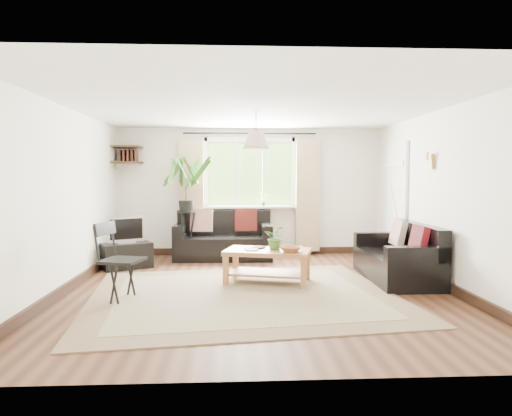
{
  "coord_description": "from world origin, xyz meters",
  "views": [
    {
      "loc": [
        -0.33,
        -5.98,
        1.5
      ],
      "look_at": [
        0.0,
        0.4,
        1.05
      ],
      "focal_mm": 32.0,
      "sensor_mm": 36.0,
      "label": 1
    }
  ],
  "objects": [
    {
      "name": "floor",
      "position": [
        0.0,
        0.0,
        0.0
      ],
      "size": [
        5.5,
        5.5,
        0.0
      ],
      "primitive_type": "plane",
      "color": "#321B10",
      "rests_on": "ground"
    },
    {
      "name": "ceiling",
      "position": [
        0.0,
        0.0,
        2.4
      ],
      "size": [
        5.5,
        5.5,
        0.0
      ],
      "primitive_type": "plane",
      "rotation": [
        3.14,
        0.0,
        0.0
      ],
      "color": "white",
      "rests_on": "floor"
    },
    {
      "name": "wall_back",
      "position": [
        0.0,
        2.75,
        1.2
      ],
      "size": [
        5.0,
        0.02,
        2.4
      ],
      "primitive_type": "cube",
      "color": "white",
      "rests_on": "floor"
    },
    {
      "name": "wall_front",
      "position": [
        0.0,
        -2.75,
        1.2
      ],
      "size": [
        5.0,
        0.02,
        2.4
      ],
      "primitive_type": "cube",
      "color": "white",
      "rests_on": "floor"
    },
    {
      "name": "wall_left",
      "position": [
        -2.5,
        0.0,
        1.2
      ],
      "size": [
        0.02,
        5.5,
        2.4
      ],
      "primitive_type": "cube",
      "color": "white",
      "rests_on": "floor"
    },
    {
      "name": "wall_right",
      "position": [
        2.5,
        0.0,
        1.2
      ],
      "size": [
        0.02,
        5.5,
        2.4
      ],
      "primitive_type": "cube",
      "color": "white",
      "rests_on": "floor"
    },
    {
      "name": "rug",
      "position": [
        -0.19,
        -0.35,
        0.01
      ],
      "size": [
        4.12,
        3.65,
        0.02
      ],
      "primitive_type": "cube",
      "rotation": [
        0.0,
        0.0,
        0.12
      ],
      "color": "#BCB292",
      "rests_on": "floor"
    },
    {
      "name": "window",
      "position": [
        0.0,
        2.71,
        1.55
      ],
      "size": [
        2.5,
        0.16,
        2.16
      ],
      "primitive_type": null,
      "color": "white",
      "rests_on": "wall_back"
    },
    {
      "name": "door",
      "position": [
        2.47,
        1.7,
        1.0
      ],
      "size": [
        0.06,
        0.96,
        2.06
      ],
      "primitive_type": "cube",
      "color": "silver",
      "rests_on": "wall_right"
    },
    {
      "name": "corner_shelf",
      "position": [
        -2.25,
        2.5,
        1.89
      ],
      "size": [
        0.5,
        0.5,
        0.34
      ],
      "primitive_type": null,
      "color": "black",
      "rests_on": "wall_back"
    },
    {
      "name": "pendant_lamp",
      "position": [
        0.0,
        0.4,
        2.05
      ],
      "size": [
        0.36,
        0.36,
        0.54
      ],
      "primitive_type": null,
      "color": "beige",
      "rests_on": "ceiling"
    },
    {
      "name": "wall_sconce",
      "position": [
        2.43,
        0.3,
        1.74
      ],
      "size": [
        0.12,
        0.12,
        0.28
      ],
      "primitive_type": null,
      "color": "beige",
      "rests_on": "wall_right"
    },
    {
      "name": "sofa_back",
      "position": [
        -0.5,
        2.25,
        0.41
      ],
      "size": [
        1.76,
        0.9,
        0.82
      ],
      "primitive_type": null,
      "rotation": [
        0.0,
        0.0,
        -0.02
      ],
      "color": "black",
      "rests_on": "floor"
    },
    {
      "name": "sofa_right",
      "position": [
        2.03,
        0.41,
        0.39
      ],
      "size": [
        1.65,
        0.83,
        0.77
      ],
      "primitive_type": null,
      "rotation": [
        0.0,
        0.0,
        -1.57
      ],
      "color": "black",
      "rests_on": "floor"
    },
    {
      "name": "coffee_table",
      "position": [
        0.16,
        0.29,
        0.24
      ],
      "size": [
        1.29,
        0.91,
        0.48
      ],
      "primitive_type": null,
      "rotation": [
        0.0,
        0.0,
        -0.26
      ],
      "color": "#955530",
      "rests_on": "floor"
    },
    {
      "name": "table_plant",
      "position": [
        0.27,
        0.32,
        0.64
      ],
      "size": [
        0.37,
        0.35,
        0.33
      ],
      "primitive_type": "imported",
      "rotation": [
        0.0,
        0.0,
        -0.36
      ],
      "color": "#39692A",
      "rests_on": "coffee_table"
    },
    {
      "name": "bowl",
      "position": [
        0.46,
        0.1,
        0.51
      ],
      "size": [
        0.39,
        0.39,
        0.07
      ],
      "primitive_type": "imported",
      "rotation": [
        0.0,
        0.0,
        -0.46
      ],
      "color": "#975B34",
      "rests_on": "coffee_table"
    },
    {
      "name": "book_a",
      "position": [
        -0.16,
        0.27,
        0.48
      ],
      "size": [
        0.21,
        0.26,
        0.02
      ],
      "primitive_type": "imported",
      "rotation": [
        0.0,
        0.0,
        0.18
      ],
      "color": "white",
      "rests_on": "coffee_table"
    },
    {
      "name": "book_b",
      "position": [
        -0.04,
        0.47,
        0.49
      ],
      "size": [
        0.25,
        0.27,
        0.02
      ],
      "primitive_type": "imported",
      "rotation": [
        0.0,
        0.0,
        -0.54
      ],
      "color": "#4F291F",
      "rests_on": "coffee_table"
    },
    {
      "name": "tv_stand",
      "position": [
        -2.06,
        1.47,
        0.21
      ],
      "size": [
        0.88,
        0.75,
        0.41
      ],
      "primitive_type": "cube",
      "rotation": [
        0.0,
        0.0,
        0.5
      ],
      "color": "black",
      "rests_on": "floor"
    },
    {
      "name": "tv",
      "position": [
        -2.06,
        1.47,
        0.64
      ],
      "size": [
        0.61,
        0.45,
        0.45
      ],
      "primitive_type": null,
      "rotation": [
        0.0,
        0.0,
        0.5
      ],
      "color": "#A5A5AA",
      "rests_on": "tv_stand"
    },
    {
      "name": "palm_stand",
      "position": [
        -1.17,
        2.33,
        0.93
      ],
      "size": [
        0.89,
        0.89,
        1.87
      ],
      "primitive_type": null,
      "rotation": [
        0.0,
        0.0,
        0.27
      ],
      "color": "black",
      "rests_on": "floor"
    },
    {
      "name": "folding_chair",
      "position": [
        -1.65,
        -0.51,
        0.47
      ],
      "size": [
        0.6,
        0.6,
        0.94
      ],
      "primitive_type": null,
      "rotation": [
        0.0,
        0.0,
        1.3
      ],
      "color": "black",
      "rests_on": "floor"
    },
    {
      "name": "sill_plant",
      "position": [
        0.25,
        2.63,
        1.06
      ],
      "size": [
        0.14,
        0.1,
        0.27
      ],
      "primitive_type": "imported",
      "color": "#2D6023",
      "rests_on": "window"
    }
  ]
}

